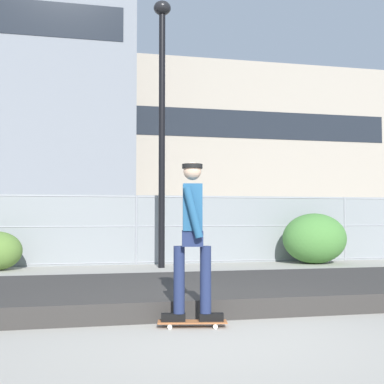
# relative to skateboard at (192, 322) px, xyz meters

# --- Properties ---
(ground_plane) EXTENTS (120.00, 120.00, 0.00)m
(ground_plane) POSITION_rel_skateboard_xyz_m (0.16, -0.40, -0.06)
(ground_plane) COLOR #9E998E
(gravel_berm) EXTENTS (13.16, 3.19, 0.26)m
(gravel_berm) POSITION_rel_skateboard_xyz_m (0.16, 1.87, 0.07)
(gravel_berm) COLOR #33302D
(gravel_berm) RESTS_ON ground_plane
(skateboard) EXTENTS (0.82, 0.34, 0.07)m
(skateboard) POSITION_rel_skateboard_xyz_m (0.00, 0.00, 0.00)
(skateboard) COLOR #9E5B33
(skateboard) RESTS_ON ground_plane
(skater) EXTENTS (0.73, 0.61, 1.85)m
(skater) POSITION_rel_skateboard_xyz_m (0.00, 0.00, 1.07)
(skater) COLOR black
(skater) RESTS_ON skateboard
(chain_fence) EXTENTS (24.51, 0.06, 1.85)m
(chain_fence) POSITION_rel_skateboard_xyz_m (0.16, 7.73, 0.88)
(chain_fence) COLOR gray
(chain_fence) RESTS_ON ground_plane
(street_lamp) EXTENTS (0.44, 0.44, 6.80)m
(street_lamp) POSITION_rel_skateboard_xyz_m (0.70, 6.78, 4.17)
(street_lamp) COLOR black
(street_lamp) RESTS_ON ground_plane
(parked_car_near) EXTENTS (4.52, 2.19, 1.66)m
(parked_car_near) POSITION_rel_skateboard_xyz_m (-3.51, 10.06, 0.78)
(parked_car_near) COLOR navy
(parked_car_near) RESTS_ON ground_plane
(parked_car_mid) EXTENTS (4.40, 1.95, 1.66)m
(parked_car_mid) POSITION_rel_skateboard_xyz_m (2.48, 10.13, 0.78)
(parked_car_mid) COLOR #566B4C
(parked_car_mid) RESTS_ON ground_plane
(office_block) EXTENTS (30.87, 14.90, 15.40)m
(office_block) POSITION_rel_skateboard_xyz_m (12.55, 44.57, 7.64)
(office_block) COLOR #9E9384
(office_block) RESTS_ON ground_plane
(shrub_right) EXTENTS (1.76, 1.44, 1.36)m
(shrub_right) POSITION_rel_skateboard_xyz_m (4.93, 6.95, 0.62)
(shrub_right) COLOR #477F38
(shrub_right) RESTS_ON ground_plane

